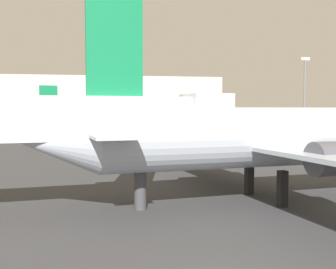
{
  "coord_description": "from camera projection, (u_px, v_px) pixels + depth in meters",
  "views": [
    {
      "loc": [
        -3.88,
        -11.52,
        5.7
      ],
      "look_at": [
        6.62,
        48.24,
        2.09
      ],
      "focal_mm": 44.6,
      "sensor_mm": 36.0,
      "label": 1
    }
  ],
  "objects": [
    {
      "name": "light_mast_right",
      "position": [
        305.0,
        90.0,
        111.72
      ],
      "size": [
        2.4,
        0.5,
        19.68
      ],
      "color": "slate",
      "rests_on": "ground_plane"
    },
    {
      "name": "terminal_building",
      "position": [
        92.0,
        103.0,
        132.49
      ],
      "size": [
        77.62,
        26.47,
        15.54
      ],
      "primitive_type": "cube",
      "color": "beige",
      "rests_on": "ground_plane"
    },
    {
      "name": "airplane_at_gate",
      "position": [
        278.0,
        137.0,
        26.32
      ],
      "size": [
        31.62,
        30.28,
        11.79
      ],
      "rotation": [
        0.0,
        0.0,
        0.15
      ],
      "color": "#B2BCCC",
      "rests_on": "ground_plane"
    },
    {
      "name": "jet_bridge",
      "position": [
        48.0,
        121.0,
        22.03
      ],
      "size": [
        22.48,
        5.2,
        6.63
      ],
      "rotation": [
        0.0,
        0.0,
        0.14
      ],
      "color": "silver",
      "rests_on": "ground_plane"
    },
    {
      "name": "airplane_distant",
      "position": [
        106.0,
        128.0,
        63.59
      ],
      "size": [
        24.34,
        21.62,
        9.18
      ],
      "rotation": [
        0.0,
        0.0,
        0.25
      ],
      "color": "#B2BCCC",
      "rests_on": "ground_plane"
    },
    {
      "name": "airplane_far_left",
      "position": [
        17.0,
        124.0,
        88.79
      ],
      "size": [
        26.57,
        16.19,
        8.23
      ],
      "rotation": [
        0.0,
        0.0,
        0.09
      ],
      "color": "white",
      "rests_on": "ground_plane"
    }
  ]
}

